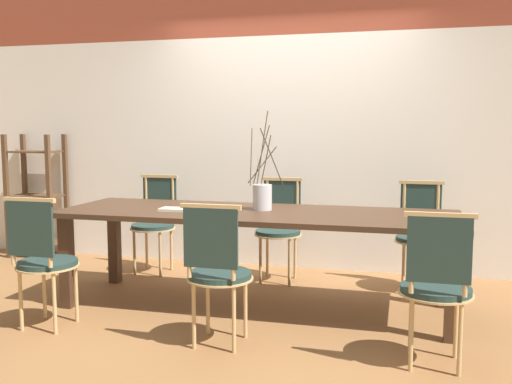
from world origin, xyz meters
TOP-DOWN VIEW (x-y plane):
  - ground_plane at (0.00, 0.00)m, footprint 16.00×16.00m
  - wall_rear at (0.00, 1.37)m, footprint 12.00×0.06m
  - dining_table at (0.00, 0.00)m, footprint 3.06×0.97m
  - chair_near_leftend at (-1.31, -0.84)m, footprint 0.43×0.43m
  - chair_near_left at (-0.03, -0.84)m, footprint 0.43×0.43m
  - chair_near_center at (1.30, -0.84)m, footprint 0.43×0.43m
  - chair_far_leftend at (-1.24, 0.84)m, footprint 0.43×0.43m
  - chair_far_left at (0.00, 0.84)m, footprint 0.43×0.43m
  - chair_far_center at (1.25, 0.84)m, footprint 0.43×0.43m
  - vase_centerpiece at (0.03, 0.09)m, footprint 0.31×0.31m
  - book_stack at (-0.60, -0.14)m, footprint 0.26×0.16m
  - shelving_rack at (-2.76, 1.12)m, footprint 0.57×0.35m

SIDE VIEW (x-z plane):
  - ground_plane at x=0.00m, z-range 0.00..0.00m
  - chair_near_leftend at x=-1.31m, z-range 0.04..0.98m
  - chair_near_left at x=-0.03m, z-range 0.04..0.98m
  - chair_near_center at x=1.30m, z-range 0.04..0.98m
  - chair_far_leftend at x=-1.24m, z-range 0.04..0.98m
  - chair_far_left at x=0.00m, z-range 0.04..0.98m
  - chair_far_center at x=1.25m, z-range 0.04..0.98m
  - shelving_rack at x=-2.76m, z-range 0.00..1.33m
  - dining_table at x=0.00m, z-range 0.30..1.06m
  - book_stack at x=-0.60m, z-range 0.76..0.78m
  - vase_centerpiece at x=0.03m, z-range 0.49..1.26m
  - wall_rear at x=0.00m, z-range 0.00..3.20m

